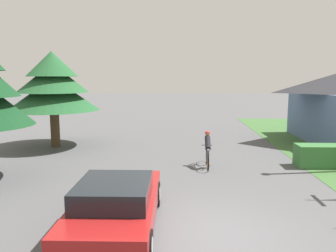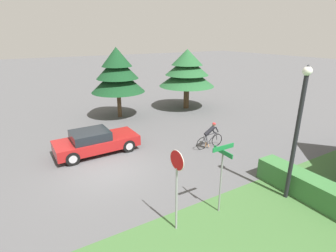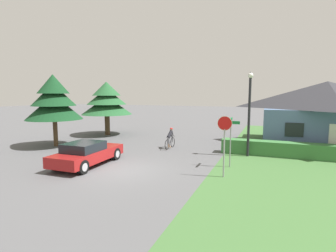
# 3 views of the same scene
# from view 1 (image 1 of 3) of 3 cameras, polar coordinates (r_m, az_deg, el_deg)

# --- Properties ---
(ground_plane) EXTENTS (140.00, 140.00, 0.00)m
(ground_plane) POSITION_cam_1_polar(r_m,az_deg,el_deg) (8.09, 7.86, -18.16)
(ground_plane) COLOR #515154
(sedan_left_lane) EXTENTS (1.97, 4.38, 1.28)m
(sedan_left_lane) POSITION_cam_1_polar(r_m,az_deg,el_deg) (8.05, -8.97, -13.40)
(sedan_left_lane) COLOR maroon
(sedan_left_lane) RESTS_ON ground
(cyclist) EXTENTS (0.44, 1.78, 1.46)m
(cyclist) POSITION_cam_1_polar(r_m,az_deg,el_deg) (13.39, 6.91, -4.20)
(cyclist) COLOR black
(cyclist) RESTS_ON ground
(conifer_tall_far) EXTENTS (4.64, 4.64, 4.95)m
(conifer_tall_far) POSITION_cam_1_polar(r_m,az_deg,el_deg) (17.96, -19.41, 6.68)
(conifer_tall_far) COLOR #4C3823
(conifer_tall_far) RESTS_ON ground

